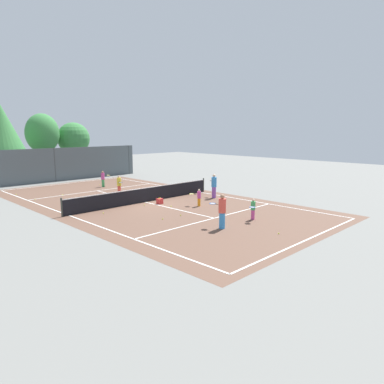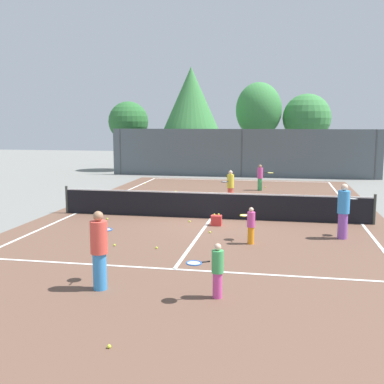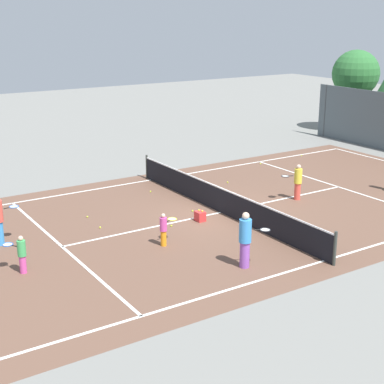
{
  "view_description": "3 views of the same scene",
  "coord_description": "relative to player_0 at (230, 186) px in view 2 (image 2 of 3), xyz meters",
  "views": [
    {
      "loc": [
        -14.54,
        -19.22,
        4.9
      ],
      "look_at": [
        1.2,
        -3.42,
        0.98
      ],
      "focal_mm": 33.12,
      "sensor_mm": 36.0,
      "label": 1
    },
    {
      "loc": [
        2.51,
        -17.38,
        3.63
      ],
      "look_at": [
        -0.43,
        -1.71,
        1.26
      ],
      "focal_mm": 43.8,
      "sensor_mm": 36.0,
      "label": 2
    },
    {
      "loc": [
        17.27,
        -12.48,
        7.3
      ],
      "look_at": [
        -1.04,
        -0.64,
        0.67
      ],
      "focal_mm": 54.67,
      "sensor_mm": 36.0,
      "label": 3
    }
  ],
  "objects": [
    {
      "name": "tennis_ball_7",
      "position": [
        -5.4,
        2.5,
        -0.74
      ],
      "size": [
        0.07,
        0.07,
        0.07
      ],
      "primitive_type": "sphere",
      "color": "#CCE533",
      "rests_on": "ground_plane"
    },
    {
      "name": "ground_plane",
      "position": [
        -0.34,
        -3.6,
        -0.77
      ],
      "size": [
        80.0,
        80.0,
        0.0
      ],
      "primitive_type": "plane",
      "color": "slate"
    },
    {
      "name": "player_2",
      "position": [
        1.36,
        -7.11,
        -0.18
      ],
      "size": [
        0.56,
        0.81,
        1.12
      ],
      "color": "orange",
      "rests_on": "ground_plane"
    },
    {
      "name": "tennis_ball_3",
      "position": [
        -2.16,
        -1.79,
        -0.74
      ],
      "size": [
        0.07,
        0.07,
        0.07
      ],
      "primitive_type": "sphere",
      "color": "#CCE533",
      "rests_on": "ground_plane"
    },
    {
      "name": "tennis_ball_11",
      "position": [
        -1.27,
        -8.23,
        -0.74
      ],
      "size": [
        0.07,
        0.07,
        0.07
      ],
      "primitive_type": "sphere",
      "color": "#CCE533",
      "rests_on": "ground_plane"
    },
    {
      "name": "tree_2",
      "position": [
        0.52,
        14.93,
        3.76
      ],
      "size": [
        3.42,
        3.44,
        6.6
      ],
      "color": "brown",
      "rests_on": "ground_plane"
    },
    {
      "name": "tennis_ball_12",
      "position": [
        1.44,
        5.34,
        -0.74
      ],
      "size": [
        0.07,
        0.07,
        0.07
      ],
      "primitive_type": "sphere",
      "color": "#CCE533",
      "rests_on": "ground_plane"
    },
    {
      "name": "tennis_ball_1",
      "position": [
        -3.53,
        -0.94,
        -0.74
      ],
      "size": [
        0.07,
        0.07,
        0.07
      ],
      "primitive_type": "sphere",
      "color": "#CCE533",
      "rests_on": "ground_plane"
    },
    {
      "name": "tennis_ball_10",
      "position": [
        -4.16,
        -4.58,
        -0.74
      ],
      "size": [
        0.07,
        0.07,
        0.07
      ],
      "primitive_type": "sphere",
      "color": "#CCE533",
      "rests_on": "ground_plane"
    },
    {
      "name": "perimeter_fence",
      "position": [
        -0.34,
        10.4,
        0.83
      ],
      "size": [
        18.0,
        0.12,
        3.2
      ],
      "color": "#515B60",
      "rests_on": "ground_plane"
    },
    {
      "name": "tennis_net",
      "position": [
        -0.34,
        -3.6,
        -0.26
      ],
      "size": [
        11.9,
        0.1,
        1.1
      ],
      "color": "#333833",
      "rests_on": "ground_plane"
    },
    {
      "name": "ball_crate",
      "position": [
        0.02,
        -4.8,
        -0.59
      ],
      "size": [
        0.37,
        0.31,
        0.43
      ],
      "color": "red",
      "rests_on": "ground_plane"
    },
    {
      "name": "tennis_ball_9",
      "position": [
        -4.65,
        -3.44,
        -0.74
      ],
      "size": [
        0.07,
        0.07,
        0.07
      ],
      "primitive_type": "sphere",
      "color": "#CCE533",
      "rests_on": "ground_plane"
    },
    {
      "name": "player_4",
      "position": [
        4.18,
        -5.95,
        0.13
      ],
      "size": [
        0.75,
        0.9,
        1.75
      ],
      "color": "purple",
      "rests_on": "ground_plane"
    },
    {
      "name": "player_1",
      "position": [
        1.18,
        4.28,
        -0.05
      ],
      "size": [
        0.87,
        0.34,
        1.39
      ],
      "color": "#3FA559",
      "rests_on": "ground_plane"
    },
    {
      "name": "tennis_ball_8",
      "position": [
        -0.03,
        -6.01,
        -0.74
      ],
      "size": [
        0.07,
        0.07,
        0.07
      ],
      "primitive_type": "sphere",
      "color": "#CCE533",
      "rests_on": "ground_plane"
    },
    {
      "name": "tennis_ball_0",
      "position": [
        -2.58,
        -8.16,
        -0.74
      ],
      "size": [
        0.07,
        0.07,
        0.07
      ],
      "primitive_type": "sphere",
      "color": "#CCE533",
      "rests_on": "ground_plane"
    },
    {
      "name": "tennis_ball_4",
      "position": [
        -5.64,
        5.54,
        -0.74
      ],
      "size": [
        0.07,
        0.07,
        0.07
      ],
      "primitive_type": "sphere",
      "color": "#CCE533",
      "rests_on": "ground_plane"
    },
    {
      "name": "tennis_ball_6",
      "position": [
        -3.18,
        2.88,
        -0.74
      ],
      "size": [
        0.07,
        0.07,
        0.07
      ],
      "primitive_type": "sphere",
      "color": "#CCE533",
      "rests_on": "ground_plane"
    },
    {
      "name": "tree_0",
      "position": [
        -4.21,
        12.64,
        4.39
      ],
      "size": [
        4.31,
        4.31,
        7.57
      ],
      "color": "brown",
      "rests_on": "ground_plane"
    },
    {
      "name": "tree_1",
      "position": [
        4.07,
        15.14,
        3.16
      ],
      "size": [
        3.56,
        3.56,
        5.74
      ],
      "color": "brown",
      "rests_on": "ground_plane"
    },
    {
      "name": "player_3",
      "position": [
        0.94,
        -11.71,
        -0.16
      ],
      "size": [
        0.8,
        0.62,
        1.17
      ],
      "color": "#D14799",
      "rests_on": "ground_plane"
    },
    {
      "name": "court_surface",
      "position": [
        -0.34,
        -3.6,
        -0.77
      ],
      "size": [
        13.0,
        25.0,
        0.01
      ],
      "color": "brown",
      "rests_on": "ground_plane"
    },
    {
      "name": "player_0",
      "position": [
        0.0,
        0.0,
        0.0
      ],
      "size": [
        0.58,
        0.89,
        1.49
      ],
      "color": "#E54C3F",
      "rests_on": "ground_plane"
    },
    {
      "name": "tennis_ball_2",
      "position": [
        -0.47,
        -14.21,
        -0.74
      ],
      "size": [
        0.07,
        0.07,
        0.07
      ],
      "primitive_type": "sphere",
      "color": "#CCE533",
      "rests_on": "ground_plane"
    },
    {
      "name": "player_5",
      "position": [
        -1.63,
        -11.65,
        0.13
      ],
      "size": [
        0.44,
        0.95,
        1.75
      ],
      "color": "#388CD8",
      "rests_on": "ground_plane"
    },
    {
      "name": "tennis_ball_5",
      "position": [
        -1.02,
        -4.46,
        -0.74
      ],
      "size": [
        0.07,
        0.07,
        0.07
      ],
      "primitive_type": "sphere",
      "color": "#CCE533",
      "rests_on": "ground_plane"
    },
    {
      "name": "tree_3",
      "position": [
        -9.14,
        13.21,
        2.91
      ],
      "size": [
        3.0,
        3.0,
        5.2
      ],
      "color": "brown",
      "rests_on": "ground_plane"
    }
  ]
}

